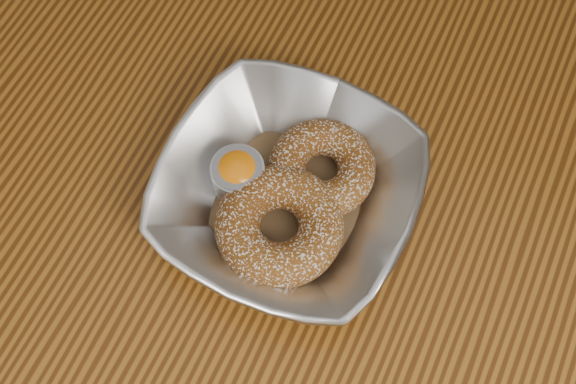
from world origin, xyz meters
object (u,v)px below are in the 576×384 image
at_px(table, 332,283).
at_px(donut_front, 279,225).
at_px(donut_back, 322,168).
at_px(serving_bowl, 288,193).
at_px(ramekin, 238,175).

distance_m(table, donut_front, 0.14).
bearing_deg(donut_back, table, -53.51).
bearing_deg(serving_bowl, table, -22.01).
relative_size(serving_bowl, ramekin, 4.73).
relative_size(table, donut_front, 10.30).
distance_m(serving_bowl, donut_front, 0.03).
bearing_deg(table, donut_front, -172.83).
distance_m(table, donut_back, 0.15).
height_order(table, serving_bowl, serving_bowl).
bearing_deg(donut_front, serving_bowl, 101.97).
height_order(table, donut_front, donut_front).
height_order(serving_bowl, donut_front, serving_bowl).
bearing_deg(table, ramekin, 169.50).
bearing_deg(table, donut_back, 126.49).
height_order(donut_back, donut_front, donut_front).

